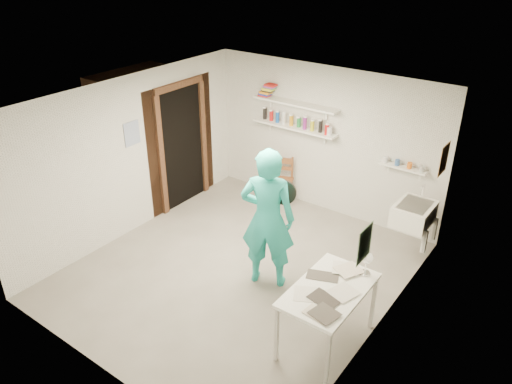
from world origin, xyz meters
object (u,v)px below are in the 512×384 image
Objects in this scene: wall_clock at (283,192)px; work_table at (327,316)px; man at (268,219)px; desk_lamp at (367,257)px; wooden_chair at (280,181)px; belfast_sink at (414,214)px.

wall_clock is 0.30× the size of work_table.
man is 0.39m from wall_clock.
work_table is (1.11, -0.76, -0.89)m from wall_clock.
work_table is at bearing -112.42° from desk_lamp.
wall_clock is 2.20m from wooden_chair.
belfast_sink is 1.98m from wall_clock.
belfast_sink reaches higher than work_table.
wall_clock reaches higher than desk_lamp.
belfast_sink is 0.71× the size of wooden_chair.
work_table is at bearing 132.06° from man.
man is 5.56× the size of wall_clock.
desk_lamp is (1.30, -0.30, -0.28)m from wall_clock.
belfast_sink is 2.12m from man.
belfast_sink is 4.14× the size of desk_lamp.
belfast_sink is 1.78m from desk_lamp.
desk_lamp is at bearing 67.58° from work_table.
work_table is (1.20, -0.56, -0.57)m from man.
man reaches higher than wall_clock.
wall_clock is 1.61m from work_table.
work_table is at bearing -57.32° from wall_clock.
wall_clock is (-1.22, -1.45, 0.57)m from belfast_sink.
wall_clock reaches higher than belfast_sink.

